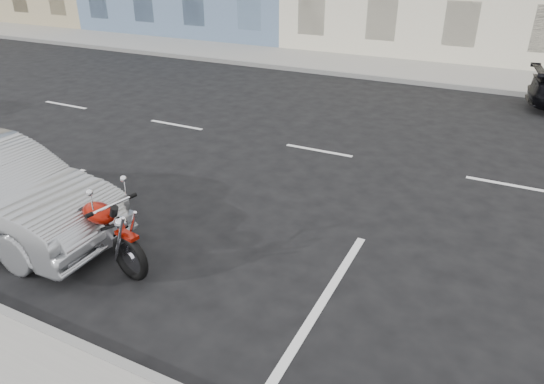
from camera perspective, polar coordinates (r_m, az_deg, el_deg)
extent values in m
plane|color=black|center=(10.68, 15.55, 2.91)|extent=(120.00, 120.00, 0.00)
cube|color=gray|center=(19.99, 6.77, 14.90)|extent=(80.00, 3.40, 0.15)
cube|color=gray|center=(18.43, 4.86, 13.99)|extent=(80.00, 0.12, 0.16)
torus|color=black|center=(6.48, -12.03, -10.06)|extent=(0.71, 0.25, 0.70)
torus|color=black|center=(7.53, -19.70, -5.44)|extent=(0.71, 0.25, 0.70)
cube|color=maroon|center=(6.27, -12.35, -7.39)|extent=(0.37, 0.20, 0.05)
cube|color=maroon|center=(7.38, -20.34, -2.78)|extent=(0.34, 0.22, 0.06)
cube|color=gray|center=(6.98, -16.48, -7.02)|extent=(0.49, 0.39, 0.35)
ellipsoid|color=maroon|center=(6.61, -15.87, -4.52)|extent=(0.64, 0.46, 0.28)
cube|color=black|center=(7.02, -18.62, -3.16)|extent=(0.69, 0.39, 0.09)
cylinder|color=silver|center=(6.23, -14.14, -3.72)|extent=(0.18, 0.72, 0.04)
sphere|color=silver|center=(6.25, -13.06, -5.88)|extent=(0.18, 0.18, 0.18)
cylinder|color=silver|center=(7.26, -18.89, -7.60)|extent=(0.99, 0.27, 0.08)
cylinder|color=silver|center=(7.38, -17.05, -6.65)|extent=(0.99, 0.27, 0.08)
cylinder|color=silver|center=(6.33, -12.62, -7.60)|extent=(0.40, 0.12, 0.83)
cylinder|color=black|center=(6.73, -15.48, -6.48)|extent=(0.83, 0.21, 0.51)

